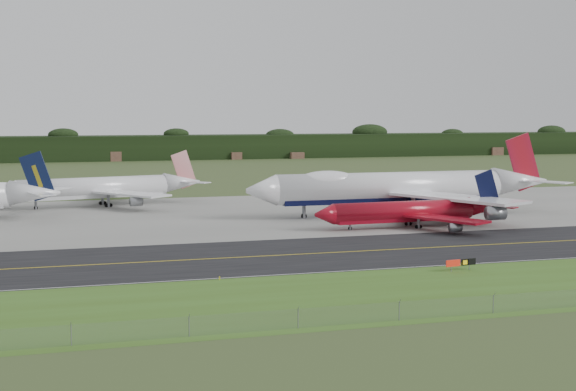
# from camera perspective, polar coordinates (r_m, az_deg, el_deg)

# --- Properties ---
(ground) EXTENTS (600.00, 600.00, 0.00)m
(ground) POSITION_cam_1_polar(r_m,az_deg,el_deg) (143.14, 6.72, -3.58)
(ground) COLOR #354420
(ground) RESTS_ON ground
(grass_verge) EXTENTS (400.00, 30.00, 0.01)m
(grass_verge) POSITION_cam_1_polar(r_m,az_deg,el_deg) (112.26, 13.67, -6.35)
(grass_verge) COLOR #3A5C1B
(grass_verge) RESTS_ON ground
(taxiway) EXTENTS (400.00, 32.00, 0.02)m
(taxiway) POSITION_cam_1_polar(r_m,az_deg,el_deg) (139.52, 7.36, -3.83)
(taxiway) COLOR black
(taxiway) RESTS_ON ground
(apron) EXTENTS (400.00, 78.00, 0.01)m
(apron) POSITION_cam_1_polar(r_m,az_deg,el_deg) (190.71, 0.81, -1.16)
(apron) COLOR slate
(apron) RESTS_ON ground
(taxiway_centreline) EXTENTS (400.00, 0.40, 0.00)m
(taxiway_centreline) POSITION_cam_1_polar(r_m,az_deg,el_deg) (139.51, 7.36, -3.83)
(taxiway_centreline) COLOR gold
(taxiway_centreline) RESTS_ON taxiway
(taxiway_edge_line) EXTENTS (400.00, 0.25, 0.00)m
(taxiway_edge_line) POSITION_cam_1_polar(r_m,az_deg,el_deg) (125.67, 10.16, -4.95)
(taxiway_edge_line) COLOR silver
(taxiway_edge_line) RESTS_ON taxiway
(perimeter_fence) EXTENTS (320.00, 0.10, 320.00)m
(perimeter_fence) POSITION_cam_1_polar(r_m,az_deg,el_deg) (101.23, 17.34, -7.16)
(perimeter_fence) COLOR slate
(perimeter_fence) RESTS_ON ground
(horizon_treeline) EXTENTS (700.00, 25.00, 12.00)m
(horizon_treeline) POSITION_cam_1_polar(r_m,az_deg,el_deg) (408.02, -8.28, 3.34)
(horizon_treeline) COLOR black
(horizon_treeline) RESTS_ON ground
(jet_ba_747) EXTENTS (74.36, 61.82, 18.75)m
(jet_ba_747) POSITION_cam_1_polar(r_m,az_deg,el_deg) (185.44, 7.97, 0.56)
(jet_ba_747) COLOR white
(jet_ba_747) RESTS_ON ground
(jet_red_737) EXTENTS (42.78, 34.91, 11.56)m
(jet_red_737) POSITION_cam_1_polar(r_m,az_deg,el_deg) (166.97, 8.89, -1.14)
(jet_red_737) COLOR maroon
(jet_red_737) RESTS_ON ground
(jet_star_tail) EXTENTS (51.57, 42.50, 13.67)m
(jet_star_tail) POSITION_cam_1_polar(r_m,az_deg,el_deg) (207.21, -12.93, 0.52)
(jet_star_tail) COLOR white
(jet_star_tail) RESTS_ON ground
(taxiway_sign) EXTENTS (5.19, 0.89, 1.74)m
(taxiway_sign) POSITION_cam_1_polar(r_m,az_deg,el_deg) (122.70, 12.19, -4.69)
(taxiway_sign) COLOR slate
(taxiway_sign) RESTS_ON ground
(edge_marker_left) EXTENTS (0.16, 0.16, 0.50)m
(edge_marker_left) POSITION_cam_1_polar(r_m,az_deg,el_deg) (114.14, -4.89, -5.88)
(edge_marker_left) COLOR yellow
(edge_marker_left) RESTS_ON ground
(edge_marker_center) EXTENTS (0.16, 0.16, 0.50)m
(edge_marker_center) POSITION_cam_1_polar(r_m,az_deg,el_deg) (126.80, 12.21, -4.80)
(edge_marker_center) COLOR yellow
(edge_marker_center) RESTS_ON ground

